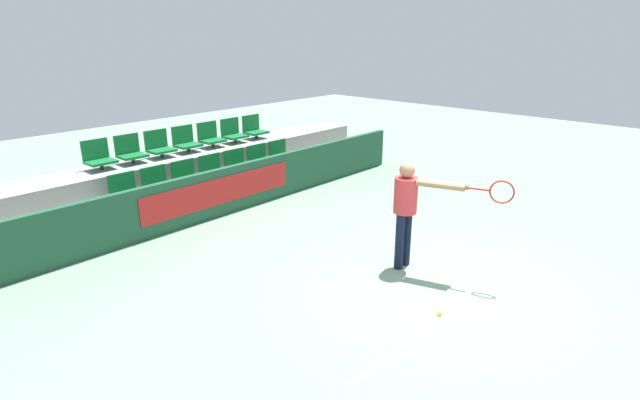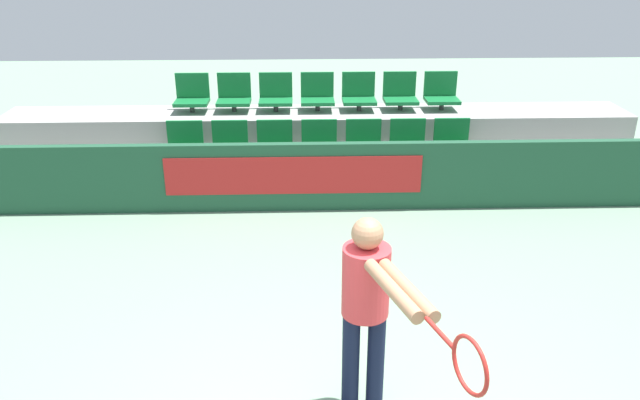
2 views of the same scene
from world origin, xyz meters
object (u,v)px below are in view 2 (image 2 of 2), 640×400
(stadium_chair_2, at_px, (275,144))
(stadium_chair_12, at_px, (400,94))
(stadium_chair_6, at_px, (452,142))
(stadium_chair_1, at_px, (230,144))
(stadium_chair_8, at_px, (234,95))
(stadium_chair_4, at_px, (364,143))
(stadium_chair_13, at_px, (441,94))
(stadium_chair_0, at_px, (185,145))
(stadium_chair_9, at_px, (276,95))
(stadium_chair_5, at_px, (408,143))
(stadium_chair_10, at_px, (317,95))
(stadium_chair_11, at_px, (359,94))
(stadium_chair_7, at_px, (192,96))
(stadium_chair_3, at_px, (319,144))
(tennis_player, at_px, (370,301))

(stadium_chair_2, xyz_separation_m, stadium_chair_12, (1.84, 0.90, 0.46))
(stadium_chair_6, relative_size, stadium_chair_12, 1.00)
(stadium_chair_1, height_order, stadium_chair_8, stadium_chair_8)
(stadium_chair_4, relative_size, stadium_chair_12, 1.00)
(stadium_chair_13, bearing_deg, stadium_chair_1, -163.70)
(stadium_chair_1, xyz_separation_m, stadium_chair_13, (3.07, 0.90, 0.46))
(stadium_chair_0, relative_size, stadium_chair_9, 1.00)
(stadium_chair_2, height_order, stadium_chair_5, same)
(stadium_chair_8, bearing_deg, stadium_chair_6, -16.30)
(stadium_chair_9, relative_size, stadium_chair_10, 1.00)
(stadium_chair_0, relative_size, stadium_chair_11, 1.00)
(stadium_chair_9, distance_m, stadium_chair_10, 0.61)
(stadium_chair_7, distance_m, stadium_chair_9, 1.23)
(stadium_chair_4, relative_size, stadium_chair_6, 1.00)
(stadium_chair_1, xyz_separation_m, stadium_chair_7, (-0.61, 0.90, 0.46))
(stadium_chair_0, height_order, stadium_chair_2, same)
(stadium_chair_8, bearing_deg, stadium_chair_5, -20.08)
(stadium_chair_10, relative_size, stadium_chair_11, 1.00)
(stadium_chair_5, xyz_separation_m, stadium_chair_10, (-1.23, 0.90, 0.46))
(stadium_chair_2, distance_m, stadium_chair_10, 1.18)
(stadium_chair_1, relative_size, stadium_chair_2, 1.00)
(stadium_chair_0, bearing_deg, stadium_chair_7, 90.00)
(stadium_chair_8, xyz_separation_m, stadium_chair_9, (0.61, 0.00, 0.00))
(stadium_chair_7, bearing_deg, stadium_chair_8, 0.00)
(stadium_chair_6, distance_m, stadium_chair_10, 2.10)
(stadium_chair_8, bearing_deg, stadium_chair_1, -90.00)
(stadium_chair_7, xyz_separation_m, stadium_chair_13, (3.69, 0.00, 0.00))
(stadium_chair_3, relative_size, stadium_chair_13, 1.00)
(stadium_chair_7, height_order, stadium_chair_12, same)
(stadium_chair_1, bearing_deg, stadium_chair_12, 20.08)
(stadium_chair_0, distance_m, stadium_chair_4, 2.46)
(stadium_chair_11, bearing_deg, stadium_chair_10, 180.00)
(tennis_player, bearing_deg, stadium_chair_0, 96.36)
(tennis_player, bearing_deg, stadium_chair_8, 86.71)
(stadium_chair_1, bearing_deg, stadium_chair_4, 0.00)
(stadium_chair_1, bearing_deg, stadium_chair_7, 124.37)
(stadium_chair_6, bearing_deg, stadium_chair_13, 90.00)
(stadium_chair_13, bearing_deg, stadium_chair_7, 180.00)
(stadium_chair_13, bearing_deg, stadium_chair_8, 180.00)
(stadium_chair_1, height_order, stadium_chair_6, same)
(stadium_chair_6, xyz_separation_m, stadium_chair_12, (-0.61, 0.90, 0.46))
(stadium_chair_0, bearing_deg, stadium_chair_3, 0.00)
(stadium_chair_3, relative_size, stadium_chair_12, 1.00)
(stadium_chair_4, bearing_deg, stadium_chair_8, 154.01)
(stadium_chair_10, bearing_deg, stadium_chair_4, -55.63)
(stadium_chair_6, bearing_deg, stadium_chair_0, 180.00)
(stadium_chair_1, height_order, stadium_chair_12, stadium_chair_12)
(stadium_chair_11, height_order, tennis_player, tennis_player)
(stadium_chair_5, xyz_separation_m, stadium_chair_8, (-2.46, 0.90, 0.46))
(stadium_chair_1, bearing_deg, stadium_chair_6, 0.00)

